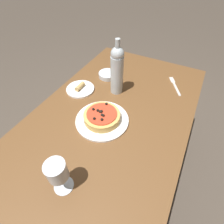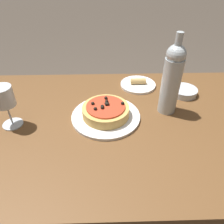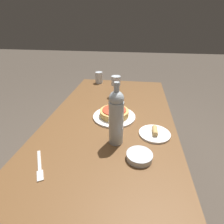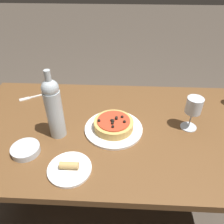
% 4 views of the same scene
% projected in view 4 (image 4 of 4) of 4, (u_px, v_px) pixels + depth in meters
% --- Properties ---
extents(ground_plane, '(14.00, 14.00, 0.00)m').
position_uv_depth(ground_plane, '(115.00, 205.00, 1.52)').
color(ground_plane, '#4C4238').
extents(dining_table, '(1.54, 0.82, 0.72)m').
position_uv_depth(dining_table, '(116.00, 139.00, 1.14)').
color(dining_table, brown).
rests_on(dining_table, ground_plane).
extents(dinner_plate, '(0.28, 0.28, 0.01)m').
position_uv_depth(dinner_plate, '(114.00, 129.00, 1.07)').
color(dinner_plate, white).
rests_on(dinner_plate, dining_table).
extents(pizza, '(0.19, 0.19, 0.06)m').
position_uv_depth(pizza, '(114.00, 124.00, 1.05)').
color(pizza, tan).
rests_on(pizza, dinner_plate).
extents(wine_glass, '(0.08, 0.08, 0.17)m').
position_uv_depth(wine_glass, '(194.00, 107.00, 1.01)').
color(wine_glass, silver).
rests_on(wine_glass, dining_table).
extents(wine_bottle, '(0.08, 0.08, 0.33)m').
position_uv_depth(wine_bottle, '(54.00, 108.00, 0.95)').
color(wine_bottle, '#B2BCC1').
rests_on(wine_bottle, dining_table).
extents(side_bowl, '(0.12, 0.12, 0.03)m').
position_uv_depth(side_bowl, '(26.00, 150.00, 0.94)').
color(side_bowl, silver).
rests_on(side_bowl, dining_table).
extents(fork, '(0.18, 0.12, 0.00)m').
position_uv_depth(fork, '(34.00, 97.00, 1.30)').
color(fork, beige).
rests_on(fork, dining_table).
extents(side_plate, '(0.18, 0.18, 0.04)m').
position_uv_depth(side_plate, '(70.00, 168.00, 0.87)').
color(side_plate, white).
rests_on(side_plate, dining_table).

